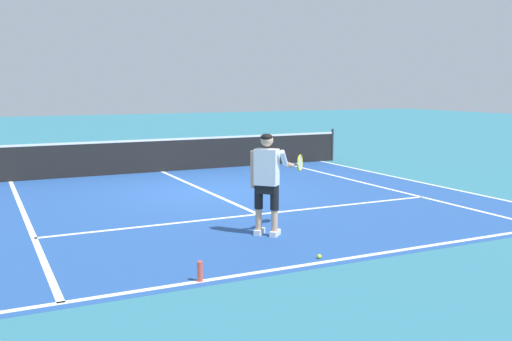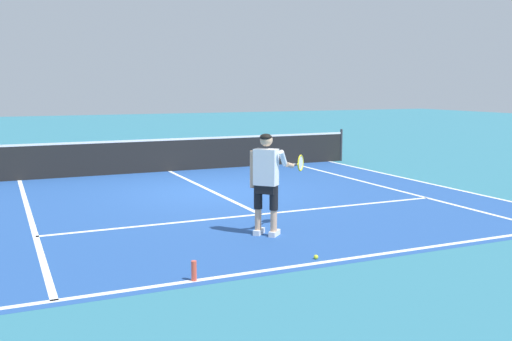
% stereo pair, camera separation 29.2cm
% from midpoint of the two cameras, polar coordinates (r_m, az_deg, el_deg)
% --- Properties ---
extents(ground_plane, '(80.00, 80.00, 0.00)m').
position_cam_midpoint_polar(ground_plane, '(13.80, -5.42, -2.10)').
color(ground_plane, teal).
extents(court_inner_surface, '(10.98, 10.00, 0.00)m').
position_cam_midpoint_polar(court_inner_surface, '(12.76, -3.61, -2.93)').
color(court_inner_surface, '#234C93').
rests_on(court_inner_surface, ground).
extents(line_baseline, '(10.98, 0.10, 0.01)m').
position_cam_midpoint_polar(line_baseline, '(8.64, 8.78, -8.44)').
color(line_baseline, white).
rests_on(line_baseline, ground).
extents(line_service, '(8.23, 0.10, 0.01)m').
position_cam_midpoint_polar(line_service, '(11.33, -0.51, -4.33)').
color(line_service, white).
rests_on(line_service, ground).
extents(line_centre_service, '(0.10, 6.40, 0.01)m').
position_cam_midpoint_polar(line_centre_service, '(14.23, -6.07, -1.79)').
color(line_centre_service, white).
rests_on(line_centre_service, ground).
extents(line_singles_left, '(0.10, 9.60, 0.01)m').
position_cam_midpoint_polar(line_singles_left, '(11.85, -22.38, -4.39)').
color(line_singles_left, white).
rests_on(line_singles_left, ground).
extents(line_singles_right, '(0.10, 9.60, 0.01)m').
position_cam_midpoint_polar(line_singles_right, '(14.79, 11.29, -1.51)').
color(line_singles_right, white).
rests_on(line_singles_right, ground).
extents(line_doubles_right, '(0.10, 9.60, 0.01)m').
position_cam_midpoint_polar(line_doubles_right, '(15.66, 15.30, -1.11)').
color(line_doubles_right, white).
rests_on(line_doubles_right, ground).
extents(tennis_net, '(11.96, 0.08, 1.07)m').
position_cam_midpoint_polar(tennis_net, '(17.17, -9.76, 1.53)').
color(tennis_net, '#333338').
rests_on(tennis_net, ground).
extents(tennis_player, '(1.17, 0.72, 1.71)m').
position_cam_midpoint_polar(tennis_player, '(9.58, 0.28, -0.65)').
color(tennis_player, white).
rests_on(tennis_player, ground).
extents(tennis_ball_near_feet, '(0.07, 0.07, 0.07)m').
position_cam_midpoint_polar(tennis_ball_near_feet, '(8.51, 5.26, -8.43)').
color(tennis_ball_near_feet, '#CCE02D').
rests_on(tennis_ball_near_feet, ground).
extents(water_bottle, '(0.07, 0.07, 0.27)m').
position_cam_midpoint_polar(water_bottle, '(7.54, -6.66, -9.85)').
color(water_bottle, '#E04C38').
rests_on(water_bottle, ground).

